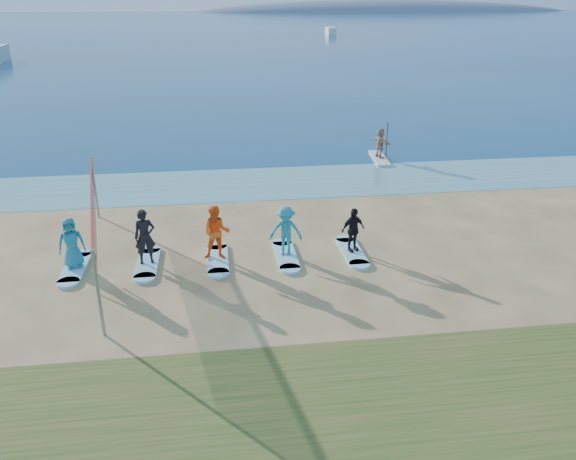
{
  "coord_description": "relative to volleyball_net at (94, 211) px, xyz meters",
  "views": [
    {
      "loc": [
        -1.45,
        -15.03,
        8.33
      ],
      "look_at": [
        0.87,
        2.0,
        1.1
      ],
      "focal_mm": 35.0,
      "sensor_mm": 36.0,
      "label": 1
    }
  ],
  "objects": [
    {
      "name": "surfboard_0",
      "position": [
        -0.77,
        -0.29,
        -1.86
      ],
      "size": [
        0.7,
        2.2,
        0.09
      ],
      "primitive_type": "cube",
      "color": "#99DBED",
      "rests_on": "ground"
    },
    {
      "name": "ground",
      "position": [
        5.38,
        -2.55,
        -1.9
      ],
      "size": [
        600.0,
        600.0,
        0.0
      ],
      "primitive_type": "plane",
      "color": "tan",
      "rests_on": "ground"
    },
    {
      "name": "paddleboard",
      "position": [
        12.92,
        11.29,
        -1.84
      ],
      "size": [
        1.02,
        3.06,
        0.12
      ],
      "primitive_type": "cube",
      "rotation": [
        0.0,
        0.0,
        -0.11
      ],
      "color": "silver",
      "rests_on": "ground"
    },
    {
      "name": "boat_offshore_b",
      "position": [
        31.66,
        114.06,
        -1.9
      ],
      "size": [
        2.1,
        5.95,
        1.54
      ],
      "primitive_type": "cube",
      "rotation": [
        0.0,
        0.0,
        -0.06
      ],
      "color": "silver",
      "rests_on": "ground"
    },
    {
      "name": "surfboard_3",
      "position": [
        6.21,
        -0.29,
        -1.86
      ],
      "size": [
        0.7,
        2.2,
        0.09
      ],
      "primitive_type": "cube",
      "color": "#99DBED",
      "rests_on": "ground"
    },
    {
      "name": "student_3",
      "position": [
        6.21,
        -0.29,
        -0.95
      ],
      "size": [
        1.23,
        0.86,
        1.74
      ],
      "primitive_type": "imported",
      "rotation": [
        0.0,
        0.0,
        -0.2
      ],
      "color": "teal",
      "rests_on": "surfboard_3"
    },
    {
      "name": "student_2",
      "position": [
        3.88,
        -0.29,
        -0.88
      ],
      "size": [
        0.95,
        0.77,
        1.87
      ],
      "primitive_type": "imported",
      "rotation": [
        0.0,
        0.0,
        -0.07
      ],
      "color": "orange",
      "rests_on": "surfboard_2"
    },
    {
      "name": "student_1",
      "position": [
        1.55,
        -0.29,
        -0.89
      ],
      "size": [
        0.75,
        0.56,
        1.86
      ],
      "primitive_type": "imported",
      "rotation": [
        0.0,
        0.0,
        0.19
      ],
      "color": "black",
      "rests_on": "surfboard_1"
    },
    {
      "name": "student_4",
      "position": [
        8.54,
        -0.29,
        -1.04
      ],
      "size": [
        0.99,
        0.68,
        1.56
      ],
      "primitive_type": "imported",
      "rotation": [
        0.0,
        0.0,
        0.36
      ],
      "color": "black",
      "rests_on": "surfboard_4"
    },
    {
      "name": "surfboard_2",
      "position": [
        3.88,
        -0.29,
        -1.86
      ],
      "size": [
        0.7,
        2.2,
        0.09
      ],
      "primitive_type": "cube",
      "color": "#99DBED",
      "rests_on": "ground"
    },
    {
      "name": "surfboard_1",
      "position": [
        1.55,
        -0.29,
        -1.86
      ],
      "size": [
        0.7,
        2.2,
        0.09
      ],
      "primitive_type": "cube",
      "color": "#99DBED",
      "rests_on": "ground"
    },
    {
      "name": "paddleboarder",
      "position": [
        12.92,
        11.29,
        -0.99
      ],
      "size": [
        0.81,
        1.55,
        1.6
      ],
      "primitive_type": "imported",
      "rotation": [
        0.0,
        0.0,
        1.81
      ],
      "color": "tan",
      "rests_on": "paddleboard"
    },
    {
      "name": "ocean",
      "position": [
        5.38,
        157.45,
        -1.9
      ],
      "size": [
        600.0,
        600.0,
        0.0
      ],
      "primitive_type": "plane",
      "color": "navy",
      "rests_on": "ground"
    },
    {
      "name": "student_0",
      "position": [
        -0.77,
        -0.29,
        -0.96
      ],
      "size": [
        0.94,
        0.73,
        1.7
      ],
      "primitive_type": "imported",
      "rotation": [
        0.0,
        0.0,
        0.26
      ],
      "color": "teal",
      "rests_on": "surfboard_0"
    },
    {
      "name": "shallow_water",
      "position": [
        5.38,
        7.95,
        -1.9
      ],
      "size": [
        600.0,
        600.0,
        0.0
      ],
      "primitive_type": "plane",
      "color": "teal",
      "rests_on": "ground"
    },
    {
      "name": "island_ridge",
      "position": [
        100.38,
        297.45,
        -1.9
      ],
      "size": [
        220.0,
        56.0,
        18.0
      ],
      "primitive_type": "ellipsoid",
      "color": "slate",
      "rests_on": "ground"
    },
    {
      "name": "surfboard_4",
      "position": [
        8.54,
        -0.29,
        -1.86
      ],
      "size": [
        0.7,
        2.2,
        0.09
      ],
      "primitive_type": "cube",
      "color": "#99DBED",
      "rests_on": "ground"
    },
    {
      "name": "volleyball_net",
      "position": [
        0.0,
        0.0,
        0.0
      ],
      "size": [
        1.71,
        8.94,
        2.5
      ],
      "rotation": [
        0.0,
        0.0,
        0.18
      ],
      "color": "gray",
      "rests_on": "ground"
    }
  ]
}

